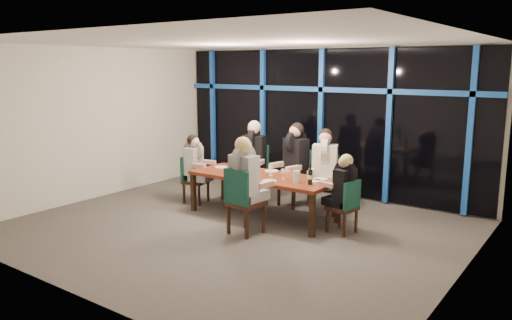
# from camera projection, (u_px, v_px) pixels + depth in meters

# --- Properties ---
(room) EXTENTS (7.04, 7.00, 3.02)m
(room) POSITION_uv_depth(u_px,v_px,m) (234.00, 105.00, 7.83)
(room) COLOR #57524D
(room) RESTS_ON ground
(window_wall) EXTENTS (6.86, 0.43, 2.94)m
(window_wall) POSITION_uv_depth(u_px,v_px,m) (322.00, 119.00, 10.26)
(window_wall) COLOR black
(window_wall) RESTS_ON ground
(dining_table) EXTENTS (2.60, 1.00, 0.75)m
(dining_table) POSITION_uv_depth(u_px,v_px,m) (263.00, 179.00, 8.72)
(dining_table) COLOR maroon
(dining_table) RESTS_ON ground
(chair_far_left) EXTENTS (0.61, 0.61, 1.07)m
(chair_far_left) POSITION_uv_depth(u_px,v_px,m) (255.00, 169.00, 10.00)
(chair_far_left) COLOR black
(chair_far_left) RESTS_ON ground
(chair_far_mid) EXTENTS (0.62, 0.62, 1.08)m
(chair_far_mid) POSITION_uv_depth(u_px,v_px,m) (298.00, 174.00, 9.46)
(chair_far_mid) COLOR black
(chair_far_mid) RESTS_ON ground
(chair_far_right) EXTENTS (0.63, 0.63, 1.05)m
(chair_far_right) POSITION_uv_depth(u_px,v_px,m) (325.00, 181.00, 9.02)
(chair_far_right) COLOR black
(chair_far_right) RESTS_ON ground
(chair_end_left) EXTENTS (0.49, 0.49, 0.91)m
(chair_end_left) POSITION_uv_depth(u_px,v_px,m) (192.00, 177.00, 9.68)
(chair_end_left) COLOR black
(chair_end_left) RESTS_ON ground
(chair_end_right) EXTENTS (0.47, 0.47, 0.87)m
(chair_end_right) POSITION_uv_depth(u_px,v_px,m) (346.00, 204.00, 7.85)
(chair_end_right) COLOR black
(chair_end_right) RESTS_ON ground
(chair_near_mid) EXTENTS (0.55, 0.55, 1.06)m
(chair_near_mid) POSITION_uv_depth(u_px,v_px,m) (242.00, 198.00, 7.78)
(chair_near_mid) COLOR black
(chair_near_mid) RESTS_ON ground
(diner_far_left) EXTENTS (0.61, 0.72, 1.04)m
(diner_far_left) POSITION_uv_depth(u_px,v_px,m) (253.00, 149.00, 9.84)
(diner_far_left) COLOR black
(diner_far_left) RESTS_ON ground
(diner_far_mid) EXTENTS (0.63, 0.73, 1.06)m
(diner_far_mid) POSITION_uv_depth(u_px,v_px,m) (294.00, 153.00, 9.32)
(diner_far_mid) COLOR black
(diner_far_mid) RESTS_ON ground
(diner_far_right) EXTENTS (0.64, 0.72, 1.02)m
(diner_far_right) POSITION_uv_depth(u_px,v_px,m) (325.00, 159.00, 8.86)
(diner_far_right) COLOR silver
(diner_far_right) RESTS_ON ground
(diner_end_left) EXTENTS (0.61, 0.50, 0.89)m
(diner_end_left) POSITION_uv_depth(u_px,v_px,m) (195.00, 159.00, 9.58)
(diner_end_left) COLOR black
(diner_end_left) RESTS_ON ground
(diner_end_right) EXTENTS (0.58, 0.47, 0.85)m
(diner_end_right) POSITION_uv_depth(u_px,v_px,m) (343.00, 182.00, 7.83)
(diner_end_right) COLOR black
(diner_end_right) RESTS_ON ground
(diner_near_mid) EXTENTS (0.56, 0.69, 1.04)m
(diner_near_mid) POSITION_uv_depth(u_px,v_px,m) (246.00, 171.00, 7.77)
(diner_near_mid) COLOR black
(diner_near_mid) RESTS_ON ground
(plate_far_left) EXTENTS (0.24, 0.24, 0.01)m
(plate_far_left) POSITION_uv_depth(u_px,v_px,m) (242.00, 167.00, 9.37)
(plate_far_left) COLOR white
(plate_far_left) RESTS_ON dining_table
(plate_far_mid) EXTENTS (0.24, 0.24, 0.01)m
(plate_far_mid) POSITION_uv_depth(u_px,v_px,m) (272.00, 171.00, 9.02)
(plate_far_mid) COLOR white
(plate_far_mid) RESTS_ON dining_table
(plate_far_right) EXTENTS (0.24, 0.24, 0.01)m
(plate_far_right) POSITION_uv_depth(u_px,v_px,m) (320.00, 179.00, 8.37)
(plate_far_right) COLOR white
(plate_far_right) RESTS_ON dining_table
(plate_end_left) EXTENTS (0.24, 0.24, 0.01)m
(plate_end_left) POSITION_uv_depth(u_px,v_px,m) (221.00, 167.00, 9.37)
(plate_end_left) COLOR white
(plate_end_left) RESTS_ON dining_table
(plate_end_right) EXTENTS (0.24, 0.24, 0.01)m
(plate_end_right) POSITION_uv_depth(u_px,v_px,m) (315.00, 181.00, 8.25)
(plate_end_right) COLOR white
(plate_end_right) RESTS_ON dining_table
(plate_near_mid) EXTENTS (0.24, 0.24, 0.01)m
(plate_near_mid) POSITION_uv_depth(u_px,v_px,m) (269.00, 181.00, 8.22)
(plate_near_mid) COLOR white
(plate_near_mid) RESTS_ON dining_table
(wine_bottle) EXTENTS (0.08, 0.08, 0.33)m
(wine_bottle) POSITION_uv_depth(u_px,v_px,m) (310.00, 177.00, 8.00)
(wine_bottle) COLOR black
(wine_bottle) RESTS_ON dining_table
(water_pitcher) EXTENTS (0.12, 0.11, 0.20)m
(water_pitcher) POSITION_uv_depth(u_px,v_px,m) (296.00, 177.00, 8.12)
(water_pitcher) COLOR white
(water_pitcher) RESTS_ON dining_table
(tea_light) EXTENTS (0.05, 0.05, 0.03)m
(tea_light) POSITION_uv_depth(u_px,v_px,m) (250.00, 177.00, 8.49)
(tea_light) COLOR #F7A74A
(tea_light) RESTS_ON dining_table
(wine_glass_a) EXTENTS (0.07, 0.07, 0.19)m
(wine_glass_a) POSITION_uv_depth(u_px,v_px,m) (250.00, 167.00, 8.72)
(wine_glass_a) COLOR silver
(wine_glass_a) RESTS_ON dining_table
(wine_glass_b) EXTENTS (0.07, 0.07, 0.19)m
(wine_glass_b) POSITION_uv_depth(u_px,v_px,m) (271.00, 168.00, 8.66)
(wine_glass_b) COLOR silver
(wine_glass_b) RESTS_ON dining_table
(wine_glass_c) EXTENTS (0.07, 0.07, 0.17)m
(wine_glass_c) POSITION_uv_depth(u_px,v_px,m) (283.00, 172.00, 8.39)
(wine_glass_c) COLOR silver
(wine_glass_c) RESTS_ON dining_table
(wine_glass_d) EXTENTS (0.07, 0.07, 0.18)m
(wine_glass_d) POSITION_uv_depth(u_px,v_px,m) (237.00, 162.00, 9.24)
(wine_glass_d) COLOR silver
(wine_glass_d) RESTS_ON dining_table
(wine_glass_e) EXTENTS (0.07, 0.07, 0.19)m
(wine_glass_e) POSITION_uv_depth(u_px,v_px,m) (312.00, 172.00, 8.29)
(wine_glass_e) COLOR silver
(wine_glass_e) RESTS_ON dining_table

